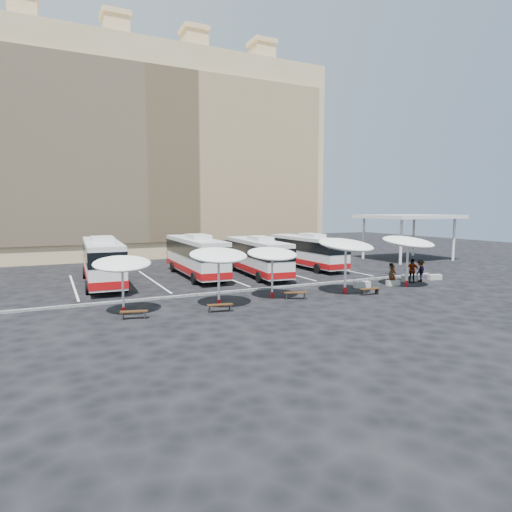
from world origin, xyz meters
name	(u,v)px	position (x,y,z in m)	size (l,w,h in m)	color
ground	(262,291)	(0.00, 0.00, 0.00)	(120.00, 120.00, 0.00)	black
sandstone_building	(156,159)	(0.00, 31.87, 12.63)	(42.00, 18.25, 29.60)	tan
service_canopy	(409,218)	(24.00, 10.00, 4.87)	(10.00, 8.00, 5.20)	silver
curb_divider	(259,289)	(0.00, 0.50, 0.07)	(34.00, 0.25, 0.15)	black
bay_lines	(221,276)	(0.00, 8.00, 0.01)	(24.15, 12.00, 0.01)	white
bus_0	(102,260)	(-9.85, 8.09, 1.94)	(3.19, 12.05, 3.79)	silver
bus_1	(195,255)	(-2.13, 8.66, 1.90)	(3.02, 11.82, 3.73)	silver
bus_2	(256,255)	(2.90, 6.82, 1.80)	(3.35, 11.28, 3.53)	silver
bus_3	(307,250)	(9.55, 9.07, 1.78)	(2.63, 10.99, 3.48)	silver
sunshade_0	(122,264)	(-9.92, -2.47, 2.82)	(3.52, 3.56, 3.32)	silver
sunshade_1	(218,255)	(-4.43, -3.06, 3.09)	(3.51, 3.56, 3.63)	silver
sunshade_2	(272,254)	(-0.37, -2.28, 2.91)	(3.53, 3.57, 3.43)	silver
sunshade_3	(346,245)	(4.86, -3.23, 3.38)	(4.77, 4.80, 3.98)	silver
sunshade_4	(408,242)	(10.79, -3.05, 3.37)	(4.59, 4.62, 3.97)	silver
wood_bench_0	(134,313)	(-9.61, -3.94, 0.34)	(1.48, 0.72, 0.44)	#311B0A
wood_bench_1	(220,306)	(-4.90, -4.47, 0.34)	(1.51, 0.64, 0.45)	#311B0A
wood_bench_2	(295,294)	(0.79, -3.33, 0.35)	(1.55, 0.96, 0.46)	#311B0A
wood_bench_3	(370,290)	(6.09, -4.37, 0.35)	(1.51, 0.52, 0.45)	#311B0A
conc_bench_0	(362,285)	(7.42, -1.96, 0.23)	(1.24, 0.41, 0.46)	#969690
conc_bench_1	(393,283)	(10.16, -2.28, 0.20)	(1.07, 0.36, 0.40)	#969690
conc_bench_2	(410,278)	(12.72, -1.47, 0.25)	(1.31, 0.44, 0.49)	#969690
conc_bench_3	(435,277)	(15.21, -1.79, 0.22)	(1.18, 0.39, 0.44)	#969690
passenger_0	(393,275)	(10.22, -2.21, 0.78)	(0.57, 0.37, 1.56)	black
passenger_1	(391,274)	(10.24, -1.95, 0.85)	(0.83, 0.64, 1.70)	black
passenger_2	(412,271)	(12.48, -1.90, 0.95)	(1.11, 0.46, 1.90)	black
passenger_3	(420,271)	(13.37, -1.92, 0.90)	(1.16, 0.67, 1.80)	black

